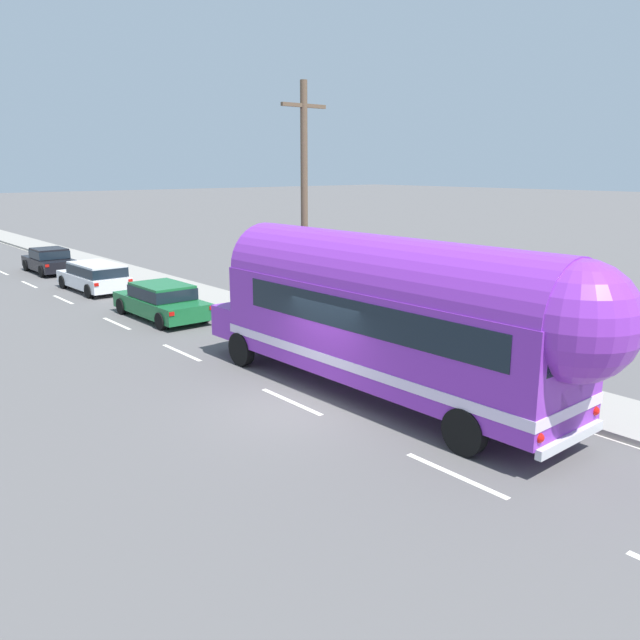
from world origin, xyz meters
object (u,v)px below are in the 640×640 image
at_px(utility_pole, 304,207).
at_px(car_lead, 162,300).
at_px(painted_bus, 395,312).
at_px(car_second, 95,275).
at_px(car_third, 49,260).

distance_m(utility_pole, car_lead, 7.04).
bearing_deg(utility_pole, painted_bus, -110.97).
bearing_deg(car_lead, car_second, 88.92).
xyz_separation_m(painted_bus, car_second, (-0.12, 19.27, -1.51)).
relative_size(painted_bus, car_lead, 2.61).
height_order(utility_pole, car_lead, utility_pole).
distance_m(utility_pole, car_second, 13.23).
distance_m(car_second, car_third, 7.17).
bearing_deg(utility_pole, car_third, 97.43).
bearing_deg(car_third, utility_pole, -82.57).
relative_size(car_second, car_third, 1.08).
relative_size(utility_pole, car_second, 1.84).
bearing_deg(car_second, utility_pole, -77.57).
bearing_deg(painted_bus, car_second, 90.35).
height_order(car_lead, car_second, same).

